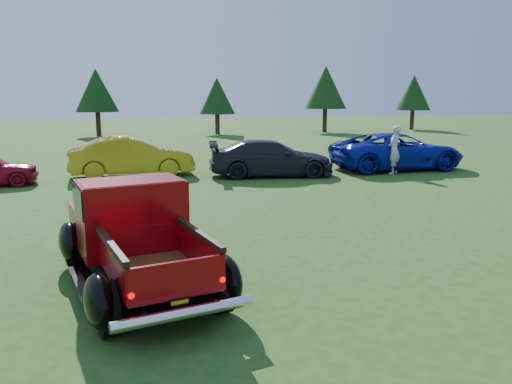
% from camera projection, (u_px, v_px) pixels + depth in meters
% --- Properties ---
extents(ground, '(120.00, 120.00, 0.00)m').
position_uv_depth(ground, '(243.00, 253.00, 9.63)').
color(ground, '#214B15').
rests_on(ground, ground).
extents(tree_mid_left, '(3.20, 3.20, 5.00)m').
position_uv_depth(tree_mid_left, '(96.00, 90.00, 37.32)').
color(tree_mid_left, '#332114').
rests_on(tree_mid_left, ground).
extents(tree_mid_right, '(2.82, 2.82, 4.40)m').
position_uv_depth(tree_mid_right, '(217.00, 96.00, 38.97)').
color(tree_mid_right, '#332114').
rests_on(tree_mid_right, ground).
extents(tree_east, '(3.46, 3.46, 5.40)m').
position_uv_depth(tree_east, '(326.00, 87.00, 40.89)').
color(tree_east, '#332114').
rests_on(tree_east, ground).
extents(tree_far_east, '(3.07, 3.07, 4.80)m').
position_uv_depth(tree_far_east, '(413.00, 93.00, 44.43)').
color(tree_far_east, '#332114').
rests_on(tree_far_east, ground).
extents(pickup_truck, '(2.78, 4.74, 1.67)m').
position_uv_depth(pickup_truck, '(132.00, 233.00, 8.10)').
color(pickup_truck, black).
rests_on(pickup_truck, ground).
extents(show_car_yellow, '(4.54, 1.62, 1.49)m').
position_uv_depth(show_car_yellow, '(132.00, 157.00, 18.70)').
color(show_car_yellow, '#B69D18').
rests_on(show_car_yellow, ground).
extents(show_car_grey, '(4.93, 2.70, 1.36)m').
position_uv_depth(show_car_grey, '(271.00, 158.00, 18.79)').
color(show_car_grey, black).
rests_on(show_car_grey, ground).
extents(show_car_blue, '(5.47, 2.63, 1.50)m').
position_uv_depth(show_car_blue, '(397.00, 151.00, 20.46)').
color(show_car_blue, '#0D1C96').
rests_on(show_car_blue, ground).
extents(spectator, '(0.81, 0.78, 1.87)m').
position_uv_depth(spectator, '(394.00, 150.00, 19.23)').
color(spectator, beige).
rests_on(spectator, ground).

